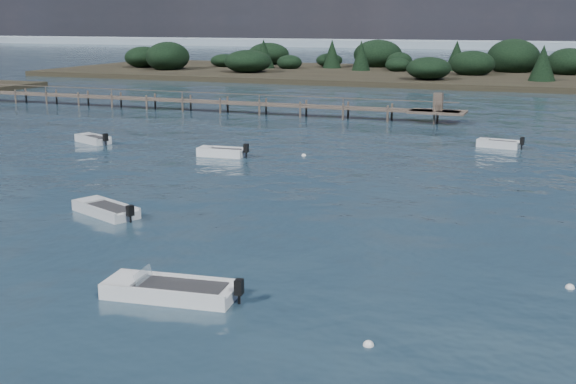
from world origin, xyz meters
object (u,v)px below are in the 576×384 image
at_px(tender_far_grey_b, 498,145).
at_px(tender_far_grey, 93,141).
at_px(dinghy_mid_grey, 106,211).
at_px(dinghy_mid_white_a, 170,293).
at_px(jetty, 186,101).
at_px(tender_far_white, 221,154).

relative_size(tender_far_grey_b, tender_far_grey, 0.94).
xyz_separation_m(tender_far_grey, dinghy_mid_grey, (13.16, -17.16, -0.02)).
xyz_separation_m(dinghy_mid_white_a, dinghy_mid_grey, (-8.30, 8.17, -0.00)).
xyz_separation_m(tender_far_grey_b, tender_far_grey, (-28.92, -8.98, 0.00)).
bearing_deg(tender_far_grey_b, jetty, 160.46).
bearing_deg(tender_far_grey, dinghy_mid_grey, -52.52).
bearing_deg(jetty, tender_far_white, -55.93).
relative_size(tender_far_grey, dinghy_mid_grey, 0.87).
height_order(tender_far_grey_b, dinghy_mid_white_a, dinghy_mid_white_a).
height_order(tender_far_grey_b, tender_far_grey, tender_far_grey).
bearing_deg(dinghy_mid_grey, jetty, 113.57).
xyz_separation_m(tender_far_white, jetty, (-14.83, 21.92, 0.81)).
distance_m(dinghy_mid_white_a, jetty, 51.96).
relative_size(tender_far_grey_b, dinghy_mid_white_a, 0.69).
distance_m(tender_far_grey, dinghy_mid_white_a, 33.19).
bearing_deg(dinghy_mid_grey, tender_far_grey_b, 58.90).
relative_size(tender_far_grey_b, tender_far_white, 0.93).
relative_size(tender_far_white, dinghy_mid_grey, 0.87).
relative_size(tender_far_grey, jetty, 0.06).
bearing_deg(jetty, tender_far_grey_b, -19.54).
xyz_separation_m(tender_far_white, dinghy_mid_white_a, (9.85, -23.80, -0.03)).
relative_size(dinghy_mid_white_a, jetty, 0.08).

